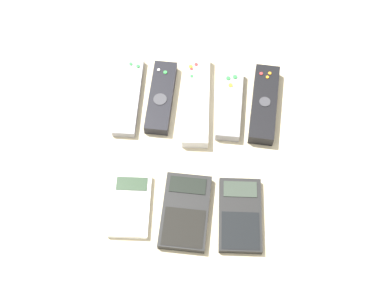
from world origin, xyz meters
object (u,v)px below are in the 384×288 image
Objects in this scene: remote_0 at (129,96)px; calculator_2 at (240,215)px; remote_2 at (195,100)px; remote_3 at (230,104)px; calculator_1 at (184,212)px; remote_1 at (161,97)px; remote_4 at (264,104)px; calculator_0 at (130,206)px.

remote_0 is 1.27× the size of calculator_2.
remote_2 is 1.33× the size of remote_3.
remote_3 reaches higher than calculator_1.
remote_1 reaches higher than remote_0.
remote_1 is 0.14m from remote_3.
calculator_2 is at bearing -81.46° from remote_3.
calculator_1 is 1.01× the size of calculator_2.
remote_2 reaches higher than remote_1.
calculator_1 is at bearing 178.54° from calculator_2.
remote_4 is (0.07, 0.01, 0.00)m from remote_3.
remote_4 is at bearing 61.07° from calculator_1.
remote_0 is 0.35m from calculator_2.
remote_3 is at bearing -2.04° from remote_0.
remote_3 is (0.07, -0.00, -0.00)m from remote_2.
remote_0 is 1.12× the size of remote_1.
calculator_1 is at bearing -61.48° from remote_0.
remote_3 is 1.10× the size of calculator_2.
calculator_1 is at bearing -72.72° from remote_1.
remote_2 reaches higher than remote_0.
remote_2 reaches higher than calculator_0.
remote_3 is 1.09× the size of calculator_1.
remote_1 and remote_3 have the same top height.
calculator_0 is at bearing -96.34° from remote_1.
remote_1 is 1.13× the size of calculator_2.
remote_2 is at bearing 91.13° from calculator_1.
remote_3 is 0.24m from calculator_2.
calculator_2 is at bearing -45.81° from remote_0.
remote_2 is 0.27m from calculator_2.
remote_1 is 0.78× the size of remote_2.
calculator_2 is at bearing 2.88° from calculator_1.
remote_3 is 0.25m from calculator_1.
calculator_0 is 0.86× the size of calculator_1.
calculator_0 is 0.21m from calculator_2.
remote_1 is 0.26m from calculator_1.
remote_2 is 0.14m from remote_4.
remote_3 is at bearing 94.75° from calculator_2.
remote_1 reaches higher than calculator_0.
remote_0 is at bearing -177.77° from remote_1.
remote_1 is at bearing 176.68° from remote_2.
remote_4 is 0.29m from calculator_1.
remote_0 is at bearing 179.92° from remote_3.
calculator_0 is at bearing -125.71° from remote_3.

